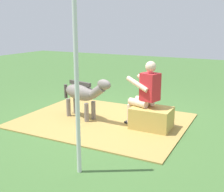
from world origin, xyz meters
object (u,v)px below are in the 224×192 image
object	(u,v)px
person_seated	(145,92)
tent_pole_left	(77,92)
pony_standing	(83,93)
hay_bale	(152,118)

from	to	relation	value
person_seated	tent_pole_left	xyz separation A→B (m)	(0.17, 2.04, 0.41)
person_seated	pony_standing	distance (m)	1.33
hay_bale	person_seated	world-z (taller)	person_seated
person_seated	tent_pole_left	distance (m)	2.09
pony_standing	tent_pole_left	xyz separation A→B (m)	(-1.14, 1.91, 0.55)
pony_standing	tent_pole_left	size ratio (longest dim) A/B	0.59
hay_bale	person_seated	xyz separation A→B (m)	(0.16, -0.03, 0.50)
hay_bale	tent_pole_left	bearing A→B (deg)	80.67
person_seated	pony_standing	xyz separation A→B (m)	(1.31, 0.13, -0.14)
pony_standing	tent_pole_left	distance (m)	2.29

